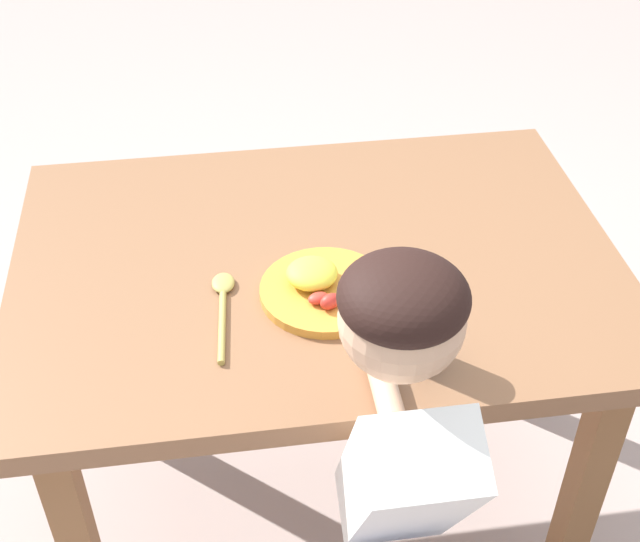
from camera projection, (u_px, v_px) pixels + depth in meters
ground_plane at (318, 500)px, 2.11m from camera, size 8.00×8.00×0.00m
dining_table at (317, 297)px, 1.69m from camera, size 1.15×0.82×0.76m
plate at (321, 287)px, 1.54m from camera, size 0.24×0.24×0.06m
fork at (409, 280)px, 1.57m from camera, size 0.03×0.19×0.01m
spoon at (223, 301)px, 1.52m from camera, size 0.05×0.23×0.01m
drinking_cup at (426, 337)px, 1.38m from camera, size 0.07×0.07×0.11m
person at (401, 533)px, 1.31m from camera, size 0.18×0.47×1.07m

